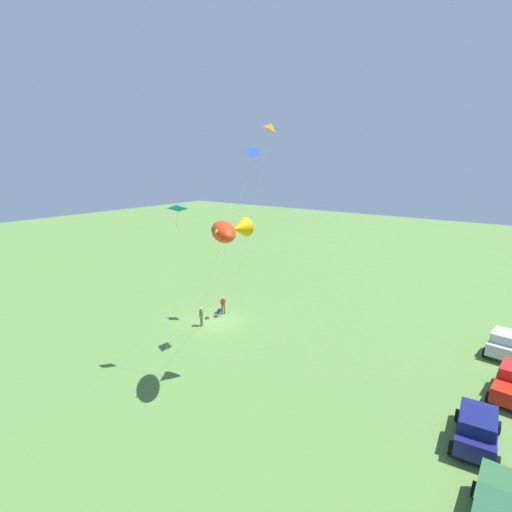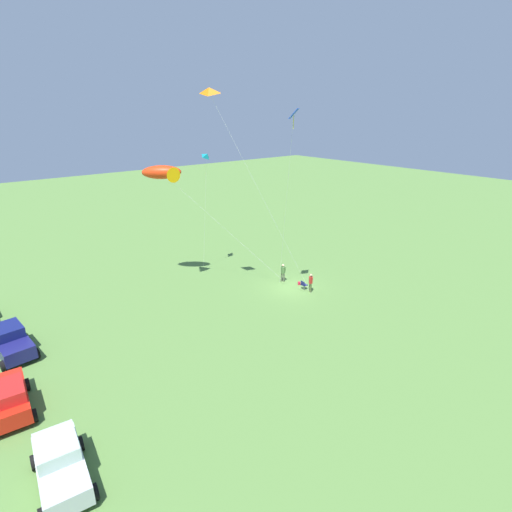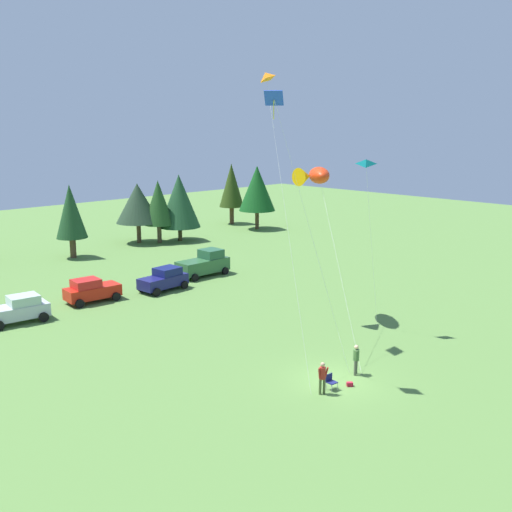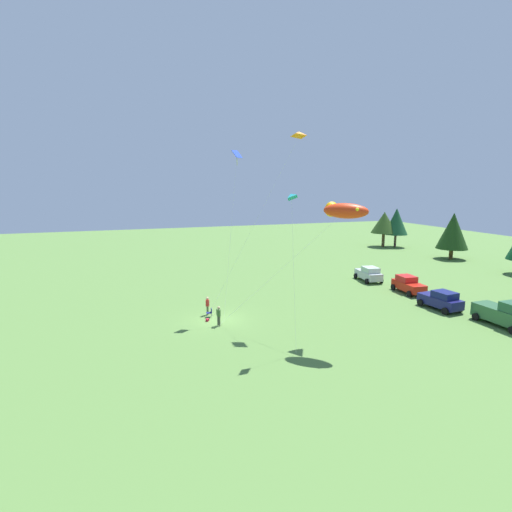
# 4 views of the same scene
# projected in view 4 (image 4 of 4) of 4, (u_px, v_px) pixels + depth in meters

# --- Properties ---
(ground_plane) EXTENTS (160.00, 160.00, 0.00)m
(ground_plane) POSITION_uv_depth(u_px,v_px,m) (218.00, 320.00, 36.40)
(ground_plane) COLOR #547D3A
(person_kite_flyer) EXTENTS (0.51, 0.44, 1.74)m
(person_kite_flyer) POSITION_uv_depth(u_px,v_px,m) (219.00, 314.00, 34.68)
(person_kite_flyer) COLOR #4A513F
(person_kite_flyer) RESTS_ON ground
(folding_chair) EXTENTS (0.52, 0.52, 0.82)m
(folding_chair) POSITION_uv_depth(u_px,v_px,m) (210.00, 312.00, 37.02)
(folding_chair) COLOR #161B52
(folding_chair) RESTS_ON ground
(person_spectator) EXTENTS (0.56, 0.46, 1.74)m
(person_spectator) POSITION_uv_depth(u_px,v_px,m) (207.00, 304.00, 37.62)
(person_spectator) COLOR #45532C
(person_spectator) RESTS_ON ground
(backpack_on_grass) EXTENTS (0.39, 0.37, 0.22)m
(backpack_on_grass) POSITION_uv_depth(u_px,v_px,m) (207.00, 320.00, 35.98)
(backpack_on_grass) COLOR #AA192B
(backpack_on_grass) RESTS_ON ground
(car_silver_compact) EXTENTS (4.37, 2.59, 1.89)m
(car_silver_compact) POSITION_uv_depth(u_px,v_px,m) (369.00, 274.00, 50.79)
(car_silver_compact) COLOR #B3B9BE
(car_silver_compact) RESTS_ON ground
(car_red_sedan) EXTENTS (4.33, 2.50, 1.89)m
(car_red_sedan) POSITION_uv_depth(u_px,v_px,m) (408.00, 284.00, 45.36)
(car_red_sedan) COLOR red
(car_red_sedan) RESTS_ON ground
(car_navy_hatch) EXTENTS (4.34, 2.51, 1.89)m
(car_navy_hatch) POSITION_uv_depth(u_px,v_px,m) (441.00, 300.00, 39.28)
(car_navy_hatch) COLOR navy
(car_navy_hatch) RESTS_ON ground
(truck_green_flatbed) EXTENTS (5.01, 2.42, 2.34)m
(truck_green_flatbed) POSITION_uv_depth(u_px,v_px,m) (505.00, 314.00, 34.51)
(truck_green_flatbed) COLOR #2F6036
(truck_green_flatbed) RESTS_ON ground
(kite_large_fish) EXTENTS (7.79, 10.29, 10.83)m
(kite_large_fish) POSITION_uv_depth(u_px,v_px,m) (343.00, 211.00, 30.13)
(kite_large_fish) COLOR red
(kite_large_fish) RESTS_ON ground
(kite_delta_teal) EXTENTS (2.40, 1.20, 11.64)m
(kite_delta_teal) POSITION_uv_depth(u_px,v_px,m) (290.00, 197.00, 28.72)
(kite_delta_teal) COLOR #108391
(kite_delta_teal) RESTS_ON ground
(kite_delta_orange) EXTENTS (4.60, 8.02, 16.75)m
(kite_delta_orange) POSITION_uv_depth(u_px,v_px,m) (299.00, 135.00, 34.23)
(kite_delta_orange) COLOR orange
(kite_delta_orange) RESTS_ON ground
(kite_diamond_blue) EXTENTS (4.27, 3.03, 15.27)m
(kite_diamond_blue) POSITION_uv_depth(u_px,v_px,m) (236.00, 161.00, 36.56)
(kite_diamond_blue) COLOR blue
(kite_diamond_blue) RESTS_ON ground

